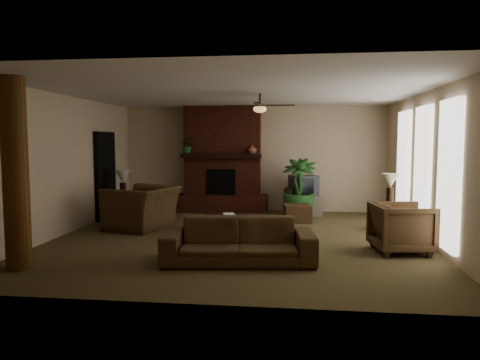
# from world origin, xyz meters

# --- Properties ---
(room_shell) EXTENTS (7.00, 7.00, 7.00)m
(room_shell) POSITION_xyz_m (0.00, 0.00, 1.40)
(room_shell) COLOR brown
(room_shell) RESTS_ON ground
(fireplace) EXTENTS (2.40, 0.70, 2.80)m
(fireplace) POSITION_xyz_m (-0.80, 3.22, 1.16)
(fireplace) COLOR #552216
(fireplace) RESTS_ON ground
(windows) EXTENTS (0.08, 3.65, 2.35)m
(windows) POSITION_xyz_m (3.45, 0.20, 1.35)
(windows) COLOR white
(windows) RESTS_ON ground
(log_column) EXTENTS (0.36, 0.36, 2.80)m
(log_column) POSITION_xyz_m (-2.95, -2.40, 1.40)
(log_column) COLOR brown
(log_column) RESTS_ON ground
(doorway) EXTENTS (0.10, 1.00, 2.10)m
(doorway) POSITION_xyz_m (-3.44, 1.80, 1.05)
(doorway) COLOR black
(doorway) RESTS_ON ground
(ceiling_fan) EXTENTS (1.35, 1.35, 0.37)m
(ceiling_fan) POSITION_xyz_m (0.40, 0.30, 2.53)
(ceiling_fan) COLOR black
(ceiling_fan) RESTS_ON ceiling
(sofa) EXTENTS (2.39, 0.92, 0.91)m
(sofa) POSITION_xyz_m (0.22, -1.68, 0.46)
(sofa) COLOR #4F3921
(sofa) RESTS_ON ground
(armchair_left) EXTENTS (1.22, 1.57, 1.21)m
(armchair_left) POSITION_xyz_m (-2.16, 0.73, 0.60)
(armchair_left) COLOR #4F3921
(armchair_left) RESTS_ON ground
(armchair_right) EXTENTS (0.95, 1.00, 0.92)m
(armchair_right) POSITION_xyz_m (2.88, -0.76, 0.46)
(armchair_right) COLOR #4F3921
(armchair_right) RESTS_ON ground
(coffee_table) EXTENTS (1.20, 0.70, 0.43)m
(coffee_table) POSITION_xyz_m (-0.05, 0.11, 0.37)
(coffee_table) COLOR black
(coffee_table) RESTS_ON ground
(ottoman) EXTENTS (0.67, 0.67, 0.40)m
(ottoman) POSITION_xyz_m (1.17, 1.91, 0.20)
(ottoman) COLOR #4F3921
(ottoman) RESTS_ON ground
(tv_stand) EXTENTS (0.88, 0.55, 0.50)m
(tv_stand) POSITION_xyz_m (1.36, 2.87, 0.25)
(tv_stand) COLOR silver
(tv_stand) RESTS_ON ground
(tv) EXTENTS (0.78, 0.71, 0.52)m
(tv) POSITION_xyz_m (1.33, 2.84, 0.76)
(tv) COLOR #3C3C3E
(tv) RESTS_ON tv_stand
(floor_vase) EXTENTS (0.34, 0.34, 0.77)m
(floor_vase) POSITION_xyz_m (1.01, 2.69, 0.43)
(floor_vase) COLOR #32271B
(floor_vase) RESTS_ON ground
(floor_plant) EXTENTS (1.04, 1.57, 0.82)m
(floor_plant) POSITION_xyz_m (1.21, 2.51, 0.41)
(floor_plant) COLOR #265221
(floor_plant) RESTS_ON ground
(side_table_left) EXTENTS (0.55, 0.55, 0.55)m
(side_table_left) POSITION_xyz_m (-2.92, 1.67, 0.28)
(side_table_left) COLOR black
(side_table_left) RESTS_ON ground
(lamp_left) EXTENTS (0.42, 0.42, 0.65)m
(lamp_left) POSITION_xyz_m (-2.93, 1.62, 1.00)
(lamp_left) COLOR black
(lamp_left) RESTS_ON side_table_left
(side_table_right) EXTENTS (0.51, 0.51, 0.55)m
(side_table_right) POSITION_xyz_m (3.05, 1.19, 0.28)
(side_table_right) COLOR black
(side_table_right) RESTS_ON ground
(lamp_right) EXTENTS (0.42, 0.42, 0.65)m
(lamp_right) POSITION_xyz_m (3.09, 1.18, 1.00)
(lamp_right) COLOR black
(lamp_right) RESTS_ON side_table_right
(mantel_plant) EXTENTS (0.40, 0.44, 0.33)m
(mantel_plant) POSITION_xyz_m (-1.69, 2.99, 1.72)
(mantel_plant) COLOR #265221
(mantel_plant) RESTS_ON fireplace
(mantel_vase) EXTENTS (0.22, 0.23, 0.22)m
(mantel_vase) POSITION_xyz_m (0.02, 2.94, 1.67)
(mantel_vase) COLOR #91573A
(mantel_vase) RESTS_ON fireplace
(book_a) EXTENTS (0.21, 0.09, 0.29)m
(book_a) POSITION_xyz_m (-0.29, 0.10, 0.57)
(book_a) COLOR #999999
(book_a) RESTS_ON coffee_table
(book_b) EXTENTS (0.20, 0.13, 0.29)m
(book_b) POSITION_xyz_m (0.17, -0.02, 0.58)
(book_b) COLOR #999999
(book_b) RESTS_ON coffee_table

